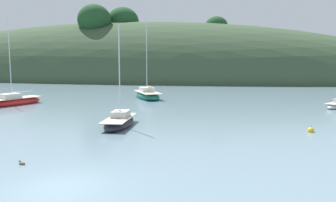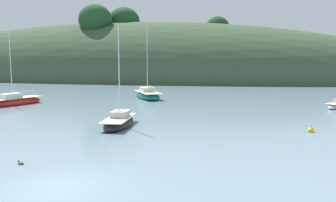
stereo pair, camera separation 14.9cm
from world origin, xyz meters
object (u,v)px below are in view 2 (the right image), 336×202
object	(u,v)px
sailboat_black_sloop	(15,101)
duck_lead	(21,163)
sailboat_red_portside	(148,95)
mooring_buoy_inner	(311,130)
sailboat_blue_center	(119,122)

from	to	relation	value
sailboat_black_sloop	duck_lead	world-z (taller)	sailboat_black_sloop
sailboat_red_portside	mooring_buoy_inner	bearing A→B (deg)	-46.42
mooring_buoy_inner	duck_lead	distance (m)	19.21
sailboat_black_sloop	sailboat_red_portside	bearing A→B (deg)	36.25
sailboat_red_portside	mooring_buoy_inner	size ratio (longest dim) A/B	20.11
sailboat_red_portside	duck_lead	size ratio (longest dim) A/B	25.51
sailboat_blue_center	duck_lead	world-z (taller)	sailboat_blue_center
sailboat_blue_center	duck_lead	size ratio (longest dim) A/B	19.07
sailboat_black_sloop	sailboat_blue_center	size ratio (longest dim) A/B	1.23
sailboat_black_sloop	sailboat_blue_center	xyz separation A→B (m)	(16.52, -9.54, -0.05)
mooring_buoy_inner	sailboat_blue_center	bearing A→B (deg)	-176.23
mooring_buoy_inner	duck_lead	size ratio (longest dim) A/B	1.27
duck_lead	sailboat_blue_center	bearing A→B (deg)	83.10
sailboat_black_sloop	sailboat_red_portside	world-z (taller)	sailboat_red_portside
sailboat_blue_center	sailboat_red_portside	xyz separation A→B (m)	(-3.19, 19.31, 0.10)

